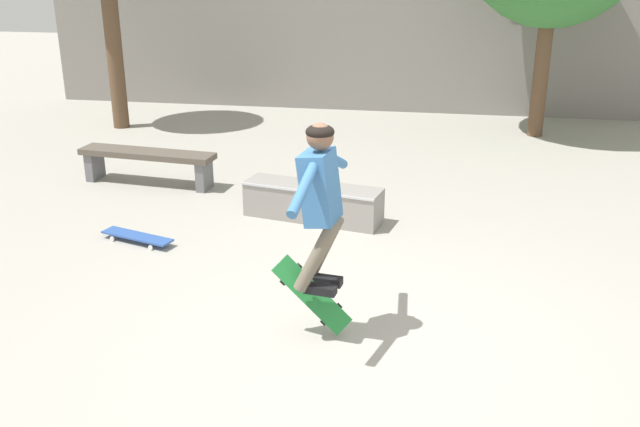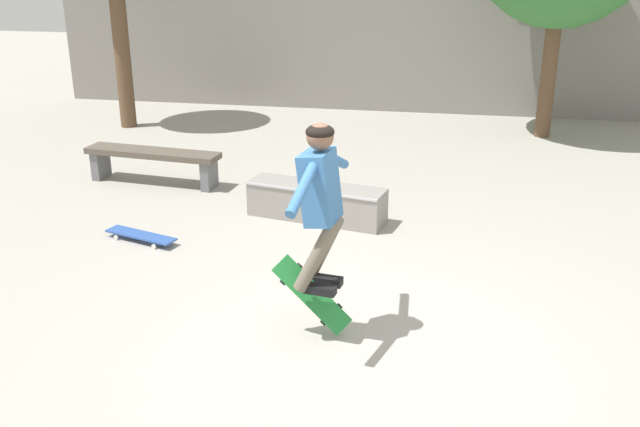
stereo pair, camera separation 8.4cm
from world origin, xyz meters
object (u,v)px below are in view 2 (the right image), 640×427
at_px(skate_ledge, 316,202).
at_px(skater, 320,194).
at_px(skateboard_flipping, 312,295).
at_px(park_bench, 153,159).
at_px(skateboard_resting, 141,235).

distance_m(skate_ledge, skater, 2.94).
bearing_deg(skateboard_flipping, skate_ledge, 99.11).
bearing_deg(park_bench, skater, -44.14).
distance_m(park_bench, skate_ledge, 2.63).
bearing_deg(skateboard_resting, skate_ledge, 47.38).
distance_m(skate_ledge, skateboard_resting, 2.07).
bearing_deg(skater, skate_ledge, 109.75).
bearing_deg(skate_ledge, skater, -66.55).
relative_size(skate_ledge, skateboard_flipping, 2.50).
height_order(park_bench, skateboard_resting, park_bench).
relative_size(skate_ledge, skateboard_resting, 1.92).
bearing_deg(skateboard_flipping, park_bench, 128.11).
relative_size(skater, skateboard_flipping, 2.02).
relative_size(park_bench, skateboard_flipping, 2.83).
xyz_separation_m(park_bench, skateboard_flipping, (2.94, -3.60, 0.03)).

